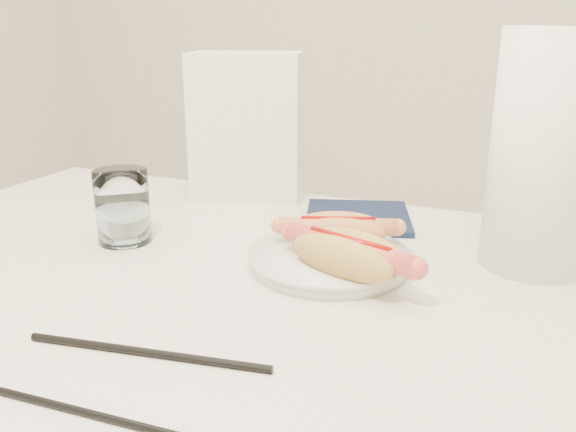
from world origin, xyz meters
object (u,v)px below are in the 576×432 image
at_px(plate, 329,261).
at_px(hotdog_left, 338,231).
at_px(hotdog_right, 349,255).
at_px(table, 233,324).
at_px(water_glass, 123,206).
at_px(napkin_box, 247,127).
at_px(paper_towel_roll, 545,153).

xyz_separation_m(plate, hotdog_left, (-0.00, 0.04, 0.03)).
distance_m(plate, hotdog_right, 0.07).
height_order(table, hotdog_left, hotdog_left).
relative_size(plate, water_glass, 1.92).
bearing_deg(napkin_box, hotdog_left, -57.01).
relative_size(water_glass, napkin_box, 0.42).
distance_m(hotdog_right, water_glass, 0.35).
bearing_deg(table, water_glass, 162.62).
distance_m(hotdog_left, hotdog_right, 0.09).
height_order(table, paper_towel_roll, paper_towel_roll).
bearing_deg(napkin_box, hotdog_right, -61.76).
bearing_deg(water_glass, table, -17.38).
bearing_deg(napkin_box, water_glass, -117.39).
distance_m(table, water_glass, 0.25).
relative_size(hotdog_left, paper_towel_roll, 0.52).
height_order(plate, paper_towel_roll, paper_towel_roll).
bearing_deg(hotdog_left, table, -146.69).
xyz_separation_m(hotdog_left, hotdog_right, (0.04, -0.08, 0.00)).
bearing_deg(hotdog_right, hotdog_left, 134.38).
height_order(table, hotdog_right, hotdog_right).
bearing_deg(table, hotdog_right, 17.52).
distance_m(hotdog_left, napkin_box, 0.34).
bearing_deg(hotdog_right, paper_towel_roll, 55.60).
bearing_deg(paper_towel_roll, plate, -155.55).
relative_size(table, paper_towel_roll, 3.99).
height_order(hotdog_right, paper_towel_roll, paper_towel_roll).
distance_m(napkin_box, paper_towel_roll, 0.51).
relative_size(hotdog_left, hotdog_right, 0.87).
bearing_deg(table, paper_towel_roll, 30.27).
relative_size(hotdog_right, paper_towel_roll, 0.60).
bearing_deg(plate, water_glass, -175.77).
distance_m(hotdog_left, water_glass, 0.31).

